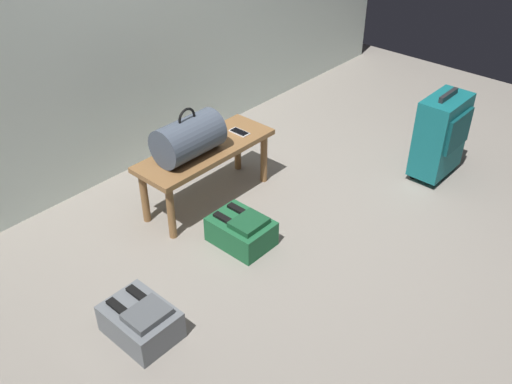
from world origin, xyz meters
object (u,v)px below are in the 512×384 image
object	(u,v)px
bench	(206,156)
backpack_grey	(141,321)
duffel_bag_slate	(188,138)
suitcase_upright_teal	(441,135)
cell_phone	(239,132)
backpack_green	(242,231)

from	to	relation	value
bench	backpack_grey	size ratio (longest dim) A/B	2.63
duffel_bag_slate	backpack_grey	world-z (taller)	duffel_bag_slate
duffel_bag_slate	suitcase_upright_teal	size ratio (longest dim) A/B	0.66
bench	cell_phone	distance (m)	0.31
bench	duffel_bag_slate	size ratio (longest dim) A/B	2.27
backpack_grey	suitcase_upright_teal	bearing A→B (deg)	-9.38
suitcase_upright_teal	backpack_green	xyz separation A→B (m)	(-1.53, 0.53, -0.25)
suitcase_upright_teal	backpack_grey	xyz separation A→B (m)	(-2.43, 0.40, -0.25)
cell_phone	backpack_grey	distance (m)	1.54
cell_phone	backpack_grey	size ratio (longest dim) A/B	0.38
cell_phone	bench	bearing A→B (deg)	174.80
duffel_bag_slate	suitcase_upright_teal	world-z (taller)	duffel_bag_slate
backpack_green	backpack_grey	bearing A→B (deg)	-172.06
duffel_bag_slate	cell_phone	size ratio (longest dim) A/B	3.06
cell_phone	backpack_green	world-z (taller)	cell_phone
bench	duffel_bag_slate	world-z (taller)	duffel_bag_slate
suitcase_upright_teal	backpack_grey	distance (m)	2.47
bench	backpack_green	size ratio (longest dim) A/B	2.63
cell_phone	suitcase_upright_teal	world-z (taller)	suitcase_upright_teal
duffel_bag_slate	suitcase_upright_teal	bearing A→B (deg)	-34.56
duffel_bag_slate	backpack_green	xyz separation A→B (m)	(-0.05, -0.50, -0.46)
duffel_bag_slate	backpack_green	distance (m)	0.68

